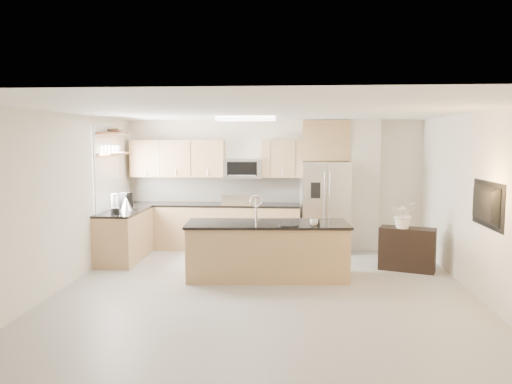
# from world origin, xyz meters

# --- Properties ---
(floor) EXTENTS (6.50, 6.50, 0.00)m
(floor) POSITION_xyz_m (0.00, 0.00, 0.00)
(floor) COLOR #ADABA5
(floor) RESTS_ON ground
(ceiling) EXTENTS (6.00, 6.50, 0.02)m
(ceiling) POSITION_xyz_m (0.00, 0.00, 2.60)
(ceiling) COLOR white
(ceiling) RESTS_ON wall_back
(wall_back) EXTENTS (6.00, 0.02, 2.60)m
(wall_back) POSITION_xyz_m (0.00, 3.25, 1.30)
(wall_back) COLOR white
(wall_back) RESTS_ON floor
(wall_front) EXTENTS (6.00, 0.02, 2.60)m
(wall_front) POSITION_xyz_m (0.00, -3.25, 1.30)
(wall_front) COLOR white
(wall_front) RESTS_ON floor
(wall_left) EXTENTS (0.02, 6.50, 2.60)m
(wall_left) POSITION_xyz_m (-3.00, 0.00, 1.30)
(wall_left) COLOR white
(wall_left) RESTS_ON floor
(wall_right) EXTENTS (0.02, 6.50, 2.60)m
(wall_right) POSITION_xyz_m (3.00, 0.00, 1.30)
(wall_right) COLOR white
(wall_right) RESTS_ON floor
(back_counter) EXTENTS (3.55, 0.66, 1.44)m
(back_counter) POSITION_xyz_m (-1.23, 2.93, 0.47)
(back_counter) COLOR tan
(back_counter) RESTS_ON floor
(left_counter) EXTENTS (0.66, 1.50, 0.92)m
(left_counter) POSITION_xyz_m (-2.67, 1.85, 0.46)
(left_counter) COLOR tan
(left_counter) RESTS_ON floor
(range) EXTENTS (0.76, 0.64, 1.14)m
(range) POSITION_xyz_m (-0.60, 2.92, 0.47)
(range) COLOR black
(range) RESTS_ON floor
(upper_cabinets) EXTENTS (3.50, 0.33, 0.75)m
(upper_cabinets) POSITION_xyz_m (-1.30, 3.09, 1.83)
(upper_cabinets) COLOR tan
(upper_cabinets) RESTS_ON wall_back
(microwave) EXTENTS (0.76, 0.40, 0.40)m
(microwave) POSITION_xyz_m (-0.60, 3.04, 1.63)
(microwave) COLOR silver
(microwave) RESTS_ON upper_cabinets
(refrigerator) EXTENTS (0.92, 0.78, 1.78)m
(refrigerator) POSITION_xyz_m (1.06, 2.87, 0.89)
(refrigerator) COLOR silver
(refrigerator) RESTS_ON floor
(partition_column) EXTENTS (0.60, 0.30, 2.60)m
(partition_column) POSITION_xyz_m (1.82, 3.10, 1.30)
(partition_column) COLOR silver
(partition_column) RESTS_ON floor
(window) EXTENTS (0.04, 1.15, 1.65)m
(window) POSITION_xyz_m (-2.98, 1.85, 1.65)
(window) COLOR white
(window) RESTS_ON wall_left
(shelf_lower) EXTENTS (0.30, 1.20, 0.04)m
(shelf_lower) POSITION_xyz_m (-2.85, 1.95, 1.95)
(shelf_lower) COLOR #985F3D
(shelf_lower) RESTS_ON wall_left
(shelf_upper) EXTENTS (0.30, 1.20, 0.04)m
(shelf_upper) POSITION_xyz_m (-2.85, 1.95, 2.32)
(shelf_upper) COLOR #985F3D
(shelf_upper) RESTS_ON wall_left
(ceiling_fixture) EXTENTS (1.00, 0.50, 0.06)m
(ceiling_fixture) POSITION_xyz_m (-0.40, 1.60, 2.56)
(ceiling_fixture) COLOR white
(ceiling_fixture) RESTS_ON ceiling
(island) EXTENTS (2.63, 1.10, 1.32)m
(island) POSITION_xyz_m (0.01, 0.86, 0.45)
(island) COLOR tan
(island) RESTS_ON floor
(credenza) EXTENTS (0.98, 0.66, 0.73)m
(credenza) POSITION_xyz_m (2.35, 1.48, 0.36)
(credenza) COLOR black
(credenza) RESTS_ON floor
(cup) EXTENTS (0.15, 0.15, 0.10)m
(cup) POSITION_xyz_m (0.73, 0.63, 0.94)
(cup) COLOR white
(cup) RESTS_ON island
(platter) EXTENTS (0.33, 0.33, 0.02)m
(platter) POSITION_xyz_m (0.34, 0.61, 0.90)
(platter) COLOR black
(platter) RESTS_ON island
(blender) EXTENTS (0.15, 0.15, 0.35)m
(blender) POSITION_xyz_m (-2.68, 1.40, 1.07)
(blender) COLOR black
(blender) RESTS_ON left_counter
(kettle) EXTENTS (0.23, 0.23, 0.29)m
(kettle) POSITION_xyz_m (-2.62, 1.85, 1.05)
(kettle) COLOR silver
(kettle) RESTS_ON left_counter
(coffee_maker) EXTENTS (0.20, 0.23, 0.30)m
(coffee_maker) POSITION_xyz_m (-2.69, 2.05, 1.06)
(coffee_maker) COLOR black
(coffee_maker) RESTS_ON left_counter
(bowl) EXTENTS (0.38, 0.38, 0.09)m
(bowl) POSITION_xyz_m (-2.85, 2.00, 2.38)
(bowl) COLOR silver
(bowl) RESTS_ON shelf_upper
(flower_vase) EXTENTS (0.75, 0.69, 0.71)m
(flower_vase) POSITION_xyz_m (2.26, 1.42, 1.08)
(flower_vase) COLOR white
(flower_vase) RESTS_ON credenza
(television) EXTENTS (0.14, 1.08, 0.62)m
(television) POSITION_xyz_m (2.91, -0.20, 1.35)
(television) COLOR black
(television) RESTS_ON wall_right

